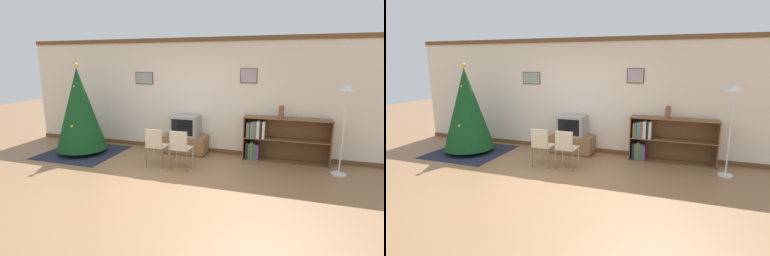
# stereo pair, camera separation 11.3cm
# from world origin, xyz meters

# --- Properties ---
(ground_plane) EXTENTS (24.00, 24.00, 0.00)m
(ground_plane) POSITION_xyz_m (0.00, 0.00, 0.00)
(ground_plane) COLOR #936B47
(wall_back) EXTENTS (9.16, 0.11, 2.70)m
(wall_back) POSITION_xyz_m (-0.00, 2.36, 1.35)
(wall_back) COLOR silver
(wall_back) RESTS_ON ground_plane
(area_rug) EXTENTS (1.75, 1.69, 0.01)m
(area_rug) POSITION_xyz_m (-2.51, 1.31, 0.00)
(area_rug) COLOR #23283D
(area_rug) RESTS_ON ground_plane
(christmas_tree) EXTENTS (1.17, 1.17, 2.12)m
(christmas_tree) POSITION_xyz_m (-2.51, 1.31, 1.06)
(christmas_tree) COLOR maroon
(christmas_tree) RESTS_ON area_rug
(tv_console) EXTENTS (1.02, 0.50, 0.44)m
(tv_console) POSITION_xyz_m (-0.13, 2.04, 0.22)
(tv_console) COLOR brown
(tv_console) RESTS_ON ground_plane
(television) EXTENTS (0.63, 0.49, 0.48)m
(television) POSITION_xyz_m (-0.13, 2.04, 0.68)
(television) COLOR #9E9E99
(television) RESTS_ON tv_console
(folding_chair_left) EXTENTS (0.40, 0.40, 0.82)m
(folding_chair_left) POSITION_xyz_m (-0.40, 0.95, 0.47)
(folding_chair_left) COLOR beige
(folding_chair_left) RESTS_ON ground_plane
(folding_chair_right) EXTENTS (0.40, 0.40, 0.82)m
(folding_chair_right) POSITION_xyz_m (0.14, 0.95, 0.47)
(folding_chair_right) COLOR beige
(folding_chair_right) RESTS_ON ground_plane
(bookshelf) EXTENTS (1.81, 0.36, 0.97)m
(bookshelf) POSITION_xyz_m (1.84, 2.13, 0.48)
(bookshelf) COLOR brown
(bookshelf) RESTS_ON ground_plane
(vase) EXTENTS (0.11, 0.11, 0.26)m
(vase) POSITION_xyz_m (2.02, 2.08, 1.11)
(vase) COLOR brown
(vase) RESTS_ON bookshelf
(standing_lamp) EXTENTS (0.28, 0.28, 1.74)m
(standing_lamp) POSITION_xyz_m (3.17, 1.63, 1.34)
(standing_lamp) COLOR silver
(standing_lamp) RESTS_ON ground_plane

